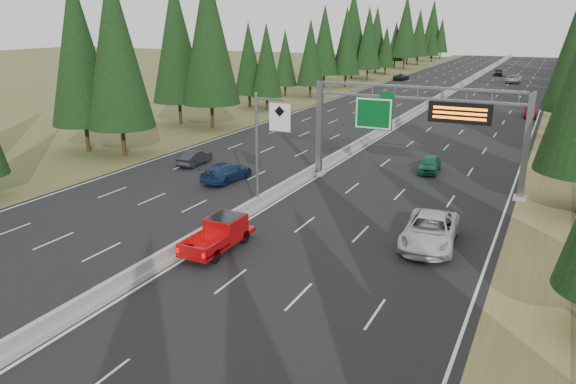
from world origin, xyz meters
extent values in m
cube|color=black|center=(0.00, 80.00, 0.04)|extent=(32.00, 260.00, 0.08)
cube|color=olive|center=(17.80, 80.00, 0.03)|extent=(3.60, 260.00, 0.06)
cube|color=#4A5226|center=(-17.80, 80.00, 0.03)|extent=(3.60, 260.00, 0.06)
cube|color=gray|center=(0.00, 80.00, 0.23)|extent=(0.70, 260.00, 0.30)
cube|color=gray|center=(0.00, 80.00, 0.63)|extent=(0.30, 260.00, 0.60)
cube|color=slate|center=(0.35, 35.00, 3.98)|extent=(0.45, 0.45, 7.80)
cube|color=gray|center=(0.35, 35.00, 0.23)|extent=(0.90, 0.90, 0.30)
cube|color=slate|center=(16.20, 35.00, 3.98)|extent=(0.45, 0.45, 7.80)
cube|color=gray|center=(16.20, 35.00, 0.23)|extent=(0.90, 0.90, 0.30)
cube|color=slate|center=(8.28, 35.00, 7.80)|extent=(15.85, 0.35, 0.16)
cube|color=slate|center=(8.28, 35.00, 6.96)|extent=(15.85, 0.35, 0.16)
cube|color=#054C19|center=(5.00, 34.75, 5.63)|extent=(3.00, 0.10, 2.50)
cube|color=silver|center=(5.00, 34.69, 5.63)|extent=(2.85, 0.02, 2.35)
cube|color=#054C19|center=(6.00, 34.75, 7.13)|extent=(1.10, 0.10, 0.45)
cube|color=black|center=(11.50, 34.70, 6.13)|extent=(4.50, 0.40, 1.50)
cube|color=orange|center=(11.50, 34.48, 6.48)|extent=(3.80, 0.02, 0.18)
cube|color=orange|center=(11.50, 34.48, 6.13)|extent=(3.80, 0.02, 0.18)
cube|color=orange|center=(11.50, 34.48, 5.78)|extent=(3.80, 0.02, 0.18)
cylinder|color=slate|center=(0.00, 25.00, 4.08)|extent=(0.20, 0.20, 8.00)
cube|color=gray|center=(0.00, 25.00, 0.18)|extent=(0.50, 0.50, 0.20)
cube|color=slate|center=(1.00, 25.00, 7.68)|extent=(2.00, 0.15, 0.15)
cube|color=silver|center=(1.80, 24.88, 6.58)|extent=(1.50, 0.06, 1.80)
cylinder|color=black|center=(19.17, 62.51, 1.46)|extent=(0.40, 0.40, 2.92)
cylinder|color=black|center=(19.78, 80.22, 1.36)|extent=(0.40, 0.40, 2.72)
cylinder|color=black|center=(19.81, 95.19, 1.28)|extent=(0.40, 0.40, 2.57)
cylinder|color=black|center=(19.15, 113.01, 1.26)|extent=(0.40, 0.40, 2.53)
cylinder|color=black|center=(19.40, 127.43, 0.98)|extent=(0.40, 0.40, 1.96)
cone|color=black|center=(19.40, 127.43, 7.10)|extent=(4.41, 4.41, 10.29)
cylinder|color=black|center=(19.56, 142.38, 1.52)|extent=(0.40, 0.40, 3.03)
cylinder|color=black|center=(19.23, 160.10, 0.94)|extent=(0.40, 0.40, 1.89)
cone|color=black|center=(19.23, 160.10, 6.85)|extent=(4.25, 4.25, 9.92)
cylinder|color=black|center=(19.41, 187.88, 0.94)|extent=(0.40, 0.40, 1.88)
cone|color=black|center=(19.41, 187.88, 6.82)|extent=(4.23, 4.23, 9.88)
cylinder|color=black|center=(-19.27, 33.39, 1.41)|extent=(0.40, 0.40, 2.82)
cone|color=black|center=(-19.27, 33.39, 10.22)|extent=(6.34, 6.34, 14.79)
cylinder|color=black|center=(-23.94, 33.41, 1.37)|extent=(0.40, 0.40, 2.75)
cone|color=black|center=(-23.94, 33.41, 9.97)|extent=(6.19, 6.19, 14.44)
cylinder|color=black|center=(-19.39, 48.95, 1.51)|extent=(0.40, 0.40, 3.03)
cone|color=black|center=(-19.39, 48.95, 10.98)|extent=(6.81, 6.81, 15.90)
cylinder|color=black|center=(-24.74, 49.85, 1.42)|extent=(0.40, 0.40, 2.84)
cone|color=black|center=(-24.74, 49.85, 10.30)|extent=(6.39, 6.39, 14.92)
cylinder|color=black|center=(-20.12, 64.33, 0.98)|extent=(0.40, 0.40, 1.97)
cone|color=black|center=(-20.12, 64.33, 7.13)|extent=(4.43, 4.43, 10.33)
cylinder|color=black|center=(-23.85, 65.83, 0.99)|extent=(0.40, 0.40, 1.99)
cone|color=black|center=(-23.85, 65.83, 7.20)|extent=(4.47, 4.47, 10.43)
cylinder|color=black|center=(-20.26, 80.11, 1.02)|extent=(0.40, 0.40, 2.05)
cone|color=black|center=(-20.26, 80.11, 7.43)|extent=(4.61, 4.61, 10.76)
cylinder|color=black|center=(-24.91, 80.06, 0.89)|extent=(0.40, 0.40, 1.77)
cone|color=black|center=(-24.91, 80.06, 6.43)|extent=(3.99, 3.99, 9.32)
cylinder|color=black|center=(-20.30, 97.23, 1.20)|extent=(0.40, 0.40, 2.40)
cone|color=black|center=(-20.30, 97.23, 8.72)|extent=(5.41, 5.41, 12.62)
cylinder|color=black|center=(-23.72, 94.56, 1.23)|extent=(0.40, 0.40, 2.46)
cone|color=black|center=(-23.72, 94.56, 8.93)|extent=(5.54, 5.54, 12.94)
cylinder|color=black|center=(-20.28, 110.68, 1.23)|extent=(0.40, 0.40, 2.46)
cone|color=black|center=(-20.28, 110.68, 8.90)|extent=(5.53, 5.53, 12.90)
cylinder|color=black|center=(-24.70, 113.14, 1.52)|extent=(0.40, 0.40, 3.03)
cone|color=black|center=(-24.70, 113.14, 10.99)|extent=(6.82, 6.82, 15.91)
cylinder|color=black|center=(-20.52, 124.88, 0.90)|extent=(0.40, 0.40, 1.80)
cone|color=black|center=(-20.52, 124.88, 6.53)|extent=(4.05, 4.05, 9.46)
cylinder|color=black|center=(-24.05, 128.41, 1.26)|extent=(0.40, 0.40, 2.52)
cone|color=black|center=(-24.05, 128.41, 9.13)|extent=(5.66, 5.66, 13.22)
cylinder|color=black|center=(-20.78, 143.03, 1.51)|extent=(0.40, 0.40, 3.01)
cone|color=black|center=(-20.78, 143.03, 10.91)|extent=(6.77, 6.77, 15.81)
cylinder|color=black|center=(-23.66, 144.29, 0.98)|extent=(0.40, 0.40, 1.97)
cone|color=black|center=(-23.66, 144.29, 7.13)|extent=(4.43, 4.43, 10.33)
cylinder|color=black|center=(-20.63, 157.68, 1.25)|extent=(0.40, 0.40, 2.49)
cone|color=black|center=(-20.63, 157.68, 9.04)|extent=(5.61, 5.61, 13.10)
cylinder|color=black|center=(-24.35, 159.97, 1.09)|extent=(0.40, 0.40, 2.18)
cone|color=black|center=(-24.35, 159.97, 7.89)|extent=(4.90, 4.90, 11.43)
cylinder|color=black|center=(-19.59, 171.82, 0.94)|extent=(0.40, 0.40, 1.88)
cone|color=black|center=(-19.59, 171.82, 6.81)|extent=(4.22, 4.22, 9.86)
cylinder|color=black|center=(-24.61, 173.20, 1.03)|extent=(0.40, 0.40, 2.06)
cone|color=black|center=(-24.61, 173.20, 7.48)|extent=(4.64, 4.64, 10.84)
cylinder|color=black|center=(-20.19, 187.41, 1.05)|extent=(0.40, 0.40, 2.10)
cone|color=black|center=(-20.19, 187.41, 7.60)|extent=(4.72, 4.72, 11.00)
cylinder|color=black|center=(-23.69, 189.31, 1.52)|extent=(0.40, 0.40, 3.03)
cone|color=black|center=(-23.69, 189.31, 10.98)|extent=(6.82, 6.82, 15.91)
imported|color=silver|center=(12.14, 23.56, 0.96)|extent=(3.42, 6.55, 1.76)
cylinder|color=black|center=(0.69, 16.01, 0.46)|extent=(0.29, 0.77, 0.77)
cylinder|color=black|center=(2.31, 16.01, 0.46)|extent=(0.29, 0.77, 0.77)
cylinder|color=black|center=(0.69, 19.17, 0.46)|extent=(0.29, 0.77, 0.77)
cylinder|color=black|center=(2.31, 19.17, 0.46)|extent=(0.29, 0.77, 0.77)
cube|color=#A90A0C|center=(1.50, 17.64, 0.61)|extent=(1.92, 5.36, 0.29)
cube|color=#A90A0C|center=(1.50, 18.50, 1.28)|extent=(1.82, 2.11, 1.05)
cube|color=black|center=(1.50, 18.50, 1.56)|extent=(1.63, 1.82, 0.53)
cube|color=#A90A0C|center=(0.59, 16.21, 0.94)|extent=(0.10, 2.30, 0.57)
cube|color=#A90A0C|center=(2.41, 16.21, 0.94)|extent=(0.10, 2.30, 0.57)
cube|color=#A90A0C|center=(1.50, 15.06, 0.94)|extent=(1.92, 0.10, 0.57)
imported|color=#155D3B|center=(8.55, 40.00, 0.77)|extent=(1.90, 4.17, 1.38)
imported|color=#560C1B|center=(14.50, 74.13, 0.81)|extent=(1.87, 4.52, 1.45)
imported|color=black|center=(8.02, 68.40, 0.91)|extent=(2.48, 5.76, 1.65)
imported|color=#B8B8B8|center=(8.66, 118.29, 0.86)|extent=(2.69, 5.68, 1.57)
imported|color=black|center=(4.07, 133.26, 0.90)|extent=(2.38, 4.98, 1.64)
imported|color=black|center=(-10.99, 33.23, 0.75)|extent=(1.63, 4.13, 1.34)
imported|color=navy|center=(-5.62, 30.00, 0.83)|extent=(2.53, 5.34, 1.50)
imported|color=silver|center=(-2.70, 60.19, 0.82)|extent=(2.16, 4.51, 1.49)
imported|color=black|center=(-13.67, 113.99, 0.76)|extent=(2.67, 5.09, 1.37)
camera|label=1|loc=(17.97, -7.22, 12.64)|focal=35.00mm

